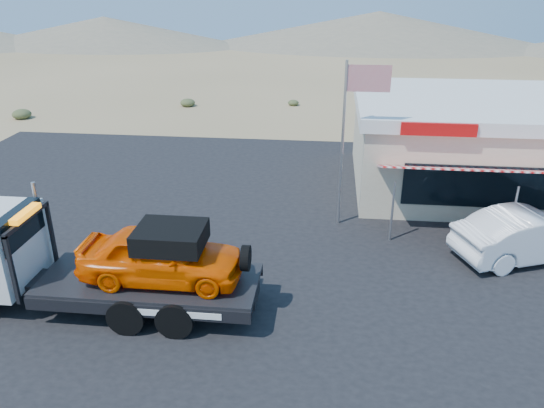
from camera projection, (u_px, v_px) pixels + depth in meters
The scene contains 7 objects.
ground at pixel (185, 279), 16.34m from camera, with size 120.00×120.00×0.00m, color olive.
asphalt_lot at pixel (262, 238), 18.87m from camera, with size 32.00×24.00×0.02m, color black.
tow_truck at pixel (91, 258), 14.42m from camera, with size 8.53×2.53×2.85m.
white_sedan at pixel (530, 235), 17.22m from camera, with size 1.75×5.01×1.65m, color silver.
jerky_store at pixel (476, 143), 22.66m from camera, with size 10.40×9.97×3.90m.
flagpole at pixel (350, 126), 18.43m from camera, with size 1.55×0.10×6.00m.
distant_hills at pixel (222, 31), 66.75m from camera, with size 126.00×48.00×4.20m.
Camera 1 is at (4.19, -13.66, 8.69)m, focal length 35.00 mm.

